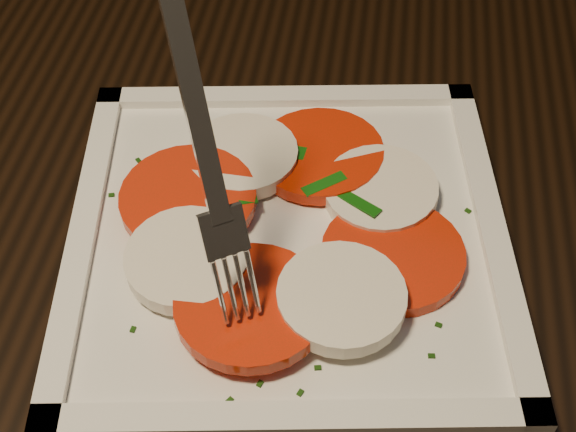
{
  "coord_description": "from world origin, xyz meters",
  "views": [
    {
      "loc": [
        0.17,
        -0.59,
        1.11
      ],
      "look_at": [
        0.09,
        -0.31,
        0.78
      ],
      "focal_mm": 50.0,
      "sensor_mm": 36.0,
      "label": 1
    }
  ],
  "objects": [
    {
      "name": "fork",
      "position": [
        0.06,
        -0.34,
        0.87
      ],
      "size": [
        0.08,
        0.09,
        0.18
      ],
      "primitive_type": null,
      "rotation": [
        0.0,
        0.0,
        0.68
      ],
      "color": "white",
      "rests_on": "caprese_salad"
    },
    {
      "name": "table",
      "position": [
        0.12,
        -0.25,
        0.65
      ],
      "size": [
        1.3,
        0.95,
        0.75
      ],
      "rotation": [
        0.0,
        0.0,
        0.13
      ],
      "color": "black",
      "rests_on": "ground"
    },
    {
      "name": "plate",
      "position": [
        0.09,
        -0.31,
        0.76
      ],
      "size": [
        0.31,
        0.31,
        0.01
      ],
      "primitive_type": "cube",
      "rotation": [
        0.0,
        0.0,
        0.28
      ],
      "color": "white",
      "rests_on": "table"
    },
    {
      "name": "ground",
      "position": [
        0.0,
        0.0,
        0.0
      ],
      "size": [
        6.0,
        6.0,
        0.0
      ],
      "primitive_type": "plane",
      "color": "black",
      "rests_on": "ground"
    },
    {
      "name": "caprese_salad",
      "position": [
        0.09,
        -0.31,
        0.77
      ],
      "size": [
        0.21,
        0.21,
        0.02
      ],
      "color": "red",
      "rests_on": "plate"
    }
  ]
}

